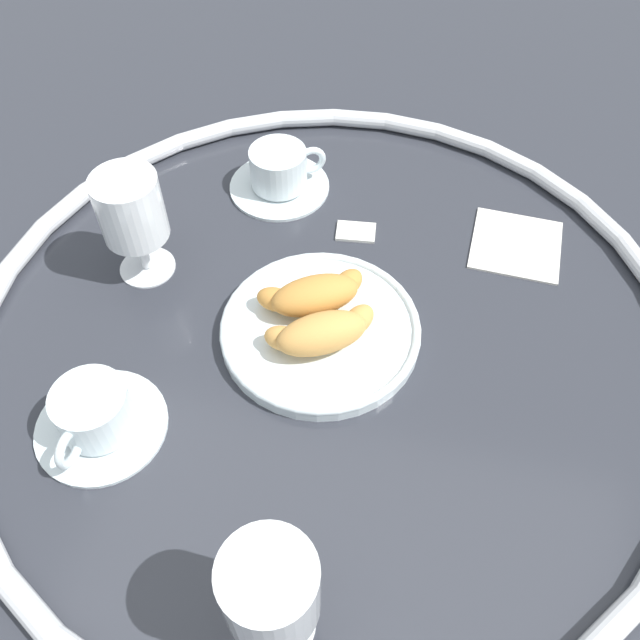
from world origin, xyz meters
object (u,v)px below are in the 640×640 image
at_px(juice_glass_left, 132,213).
at_px(pastry_plate, 320,331).
at_px(croissant_large, 324,333).
at_px(juice_glass_right, 270,592).
at_px(sugar_packet, 356,231).
at_px(folded_napkin, 516,244).
at_px(coffee_cup_far, 95,416).
at_px(coffee_cup_near, 280,173).
at_px(croissant_small, 314,294).

bearing_deg(juice_glass_left, pastry_plate, -13.15).
height_order(pastry_plate, croissant_large, croissant_large).
relative_size(croissant_large, juice_glass_right, 0.87).
relative_size(pastry_plate, sugar_packet, 4.54).
xyz_separation_m(pastry_plate, sugar_packet, (0.01, 0.17, -0.01)).
xyz_separation_m(juice_glass_right, sugar_packet, (-0.03, 0.48, -0.09)).
distance_m(juice_glass_left, sugar_packet, 0.28).
bearing_deg(croissant_large, juice_glass_right, -85.36).
height_order(juice_glass_left, sugar_packet, juice_glass_left).
height_order(croissant_large, sugar_packet, croissant_large).
relative_size(sugar_packet, folded_napkin, 0.45).
bearing_deg(coffee_cup_far, sugar_packet, 59.32).
xyz_separation_m(croissant_large, coffee_cup_near, (-0.12, 0.26, -0.01)).
xyz_separation_m(coffee_cup_far, folded_napkin, (0.40, 0.36, -0.02)).
bearing_deg(pastry_plate, sugar_packet, 87.45).
relative_size(pastry_plate, croissant_large, 1.87).
relative_size(croissant_large, juice_glass_left, 0.87).
bearing_deg(sugar_packet, coffee_cup_near, 145.46).
bearing_deg(croissant_small, croissant_large, -65.16).
bearing_deg(croissant_large, juice_glass_left, 162.46).
height_order(pastry_plate, juice_glass_right, juice_glass_right).
bearing_deg(juice_glass_right, folded_napkin, 70.60).
bearing_deg(croissant_large, pastry_plate, 114.16).
relative_size(croissant_large, croissant_small, 1.00).
height_order(juice_glass_right, folded_napkin, juice_glass_right).
xyz_separation_m(croissant_small, juice_glass_right, (0.05, -0.34, 0.06)).
xyz_separation_m(croissant_small, folded_napkin, (0.22, 0.17, -0.04)).
distance_m(pastry_plate, sugar_packet, 0.17).
relative_size(coffee_cup_near, sugar_packet, 2.72).
relative_size(pastry_plate, juice_glass_right, 1.62).
height_order(pastry_plate, juice_glass_left, juice_glass_left).
bearing_deg(juice_glass_left, coffee_cup_far, -80.24).
distance_m(coffee_cup_near, sugar_packet, 0.13).
relative_size(coffee_cup_far, sugar_packet, 2.72).
distance_m(coffee_cup_far, juice_glass_right, 0.28).
xyz_separation_m(croissant_small, juice_glass_left, (-0.22, 0.03, 0.05)).
relative_size(juice_glass_right, folded_napkin, 1.27).
xyz_separation_m(croissant_large, sugar_packet, (-0.00, 0.19, -0.03)).
distance_m(pastry_plate, croissant_large, 0.04).
bearing_deg(croissant_small, juice_glass_left, 173.14).
bearing_deg(croissant_small, folded_napkin, 36.87).
distance_m(croissant_small, juice_glass_left, 0.23).
relative_size(croissant_large, coffee_cup_near, 0.89).
height_order(croissant_small, sugar_packet, croissant_small).
relative_size(coffee_cup_far, folded_napkin, 1.24).
bearing_deg(folded_napkin, croissant_large, -132.64).
bearing_deg(pastry_plate, juice_glass_right, -83.86).
height_order(juice_glass_right, sugar_packet, juice_glass_right).
xyz_separation_m(pastry_plate, juice_glass_right, (0.03, -0.31, 0.08)).
distance_m(croissant_small, coffee_cup_near, 0.23).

